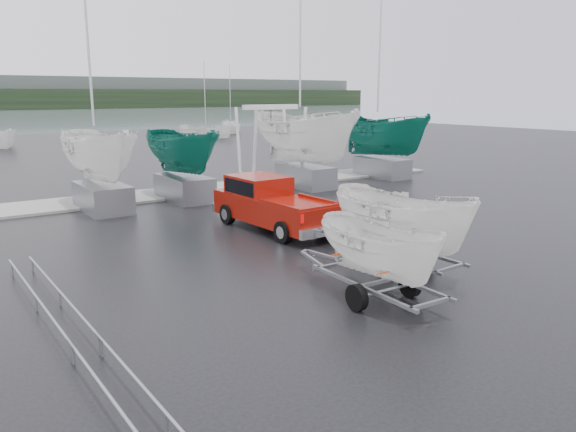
{
  "coord_description": "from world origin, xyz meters",
  "views": [
    {
      "loc": [
        -11.38,
        -11.69,
        4.69
      ],
      "look_at": [
        -2.25,
        1.35,
        1.2
      ],
      "focal_mm": 35.0,
      "sensor_mm": 36.0,
      "label": 1
    }
  ],
  "objects_px": {
    "pickup_truck": "(269,202)",
    "trailer_parked": "(382,202)",
    "trailer_hitched": "(405,168)",
    "boat_hoist": "(271,133)"
  },
  "relations": [
    {
      "from": "pickup_truck",
      "to": "trailer_parked",
      "type": "xyz_separation_m",
      "value": [
        -1.9,
        -7.5,
        1.4
      ]
    },
    {
      "from": "pickup_truck",
      "to": "trailer_parked",
      "type": "relative_size",
      "value": 1.27
    },
    {
      "from": "pickup_truck",
      "to": "boat_hoist",
      "type": "height_order",
      "value": "boat_hoist"
    },
    {
      "from": "trailer_hitched",
      "to": "trailer_parked",
      "type": "height_order",
      "value": "trailer_hitched"
    },
    {
      "from": "pickup_truck",
      "to": "trailer_parked",
      "type": "distance_m",
      "value": 7.86
    },
    {
      "from": "boat_hoist",
      "to": "pickup_truck",
      "type": "bearing_deg",
      "value": -123.75
    },
    {
      "from": "trailer_hitched",
      "to": "trailer_parked",
      "type": "bearing_deg",
      "value": -149.71
    },
    {
      "from": "pickup_truck",
      "to": "trailer_parked",
      "type": "height_order",
      "value": "trailer_parked"
    },
    {
      "from": "pickup_truck",
      "to": "trailer_hitched",
      "type": "distance_m",
      "value": 6.44
    },
    {
      "from": "pickup_truck",
      "to": "trailer_hitched",
      "type": "relative_size",
      "value": 1.06
    }
  ]
}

